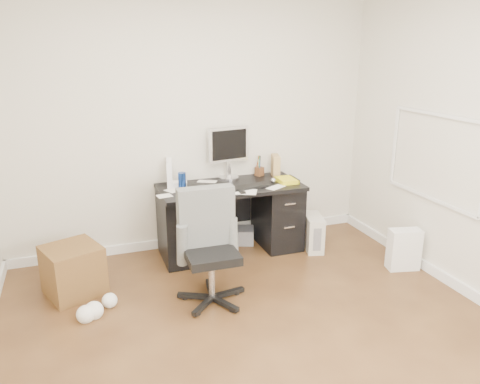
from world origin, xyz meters
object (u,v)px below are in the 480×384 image
object	(u,v)px
pc_tower	(313,232)
desk	(231,217)
office_chair	(211,249)
lcd_monitor	(228,153)
wicker_basket	(73,270)
keyboard	(249,187)

from	to	relation	value
pc_tower	desk	bearing A→B (deg)	179.35
office_chair	pc_tower	xyz separation A→B (m)	(1.37, 0.70, -0.31)
lcd_monitor	office_chair	xyz separation A→B (m)	(-0.56, -1.21, -0.54)
office_chair	wicker_basket	size ratio (longest dim) A/B	2.21
pc_tower	lcd_monitor	bearing A→B (deg)	163.23
keyboard	office_chair	bearing A→B (deg)	-136.64
wicker_basket	lcd_monitor	bearing A→B (deg)	21.26
desk	keyboard	world-z (taller)	keyboard
office_chair	wicker_basket	world-z (taller)	office_chair
desk	office_chair	xyz separation A→B (m)	(-0.49, -0.96, 0.10)
desk	pc_tower	distance (m)	0.93
pc_tower	wicker_basket	size ratio (longest dim) A/B	0.85
wicker_basket	office_chair	bearing A→B (deg)	-26.03
desk	pc_tower	bearing A→B (deg)	-16.12
desk	office_chair	world-z (taller)	office_chair
lcd_monitor	wicker_basket	xyz separation A→B (m)	(-1.69, -0.66, -0.81)
office_chair	pc_tower	world-z (taller)	office_chair
keyboard	pc_tower	bearing A→B (deg)	-15.82
desk	lcd_monitor	distance (m)	0.69
lcd_monitor	pc_tower	size ratio (longest dim) A/B	1.51
lcd_monitor	pc_tower	distance (m)	1.28
lcd_monitor	office_chair	size ratio (longest dim) A/B	0.58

